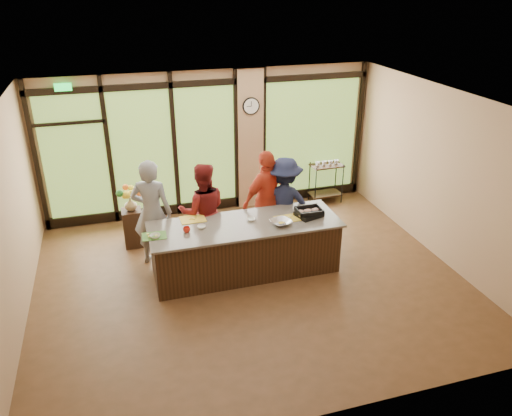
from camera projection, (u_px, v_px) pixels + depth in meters
floor at (250, 280)px, 8.43m from camera, size 7.00×7.00×0.00m
ceiling at (249, 103)px, 7.17m from camera, size 7.00×7.00×0.00m
back_wall at (210, 143)px, 10.41m from camera, size 7.00×0.00×7.00m
left_wall at (7, 228)px, 6.89m from camera, size 0.00×6.00×6.00m
right_wall at (442, 176)px, 8.70m from camera, size 0.00×6.00×6.00m
window_wall at (219, 148)px, 10.45m from camera, size 6.90×0.12×3.00m
island_base at (245, 249)px, 8.51m from camera, size 3.10×1.00×0.88m
countertop at (245, 225)px, 8.31m from camera, size 3.20×1.10×0.04m
wall_clock at (251, 106)px, 10.19m from camera, size 0.36×0.04×0.36m
cook_left at (152, 213)px, 8.58m from camera, size 0.82×0.67×1.93m
cook_midleft at (203, 211)px, 8.81m from camera, size 0.93×0.76×1.78m
cook_midright at (267, 200)px, 9.14m from camera, size 1.19×0.83×1.88m
cook_right at (284, 203)px, 9.19m from camera, size 1.28×1.03×1.74m
roasting_pan at (309, 214)px, 8.54m from camera, size 0.50×0.44×0.08m
mixing_bowl at (281, 223)px, 8.24m from camera, size 0.41×0.41×0.08m
cutting_board_left at (154, 236)px, 7.89m from camera, size 0.40×0.31×0.01m
cutting_board_center at (193, 219)px, 8.44m from camera, size 0.42×0.32×0.01m
cutting_board_right at (287, 219)px, 8.46m from camera, size 0.41×0.32×0.01m
prep_bowl_near at (155, 236)px, 7.84m from camera, size 0.19×0.19×0.05m
prep_bowl_mid at (201, 227)px, 8.14m from camera, size 0.18×0.18×0.04m
prep_bowl_far at (251, 219)px, 8.40m from camera, size 0.17×0.17×0.04m
red_ramekin at (187, 230)px, 8.00m from camera, size 0.14×0.14×0.09m
flower_stand at (133, 228)px, 9.39m from camera, size 0.37×0.37×0.73m
flower_vase at (131, 204)px, 9.18m from camera, size 0.30×0.30×0.24m
bar_cart at (326, 177)px, 11.14m from camera, size 0.72×0.43×0.97m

